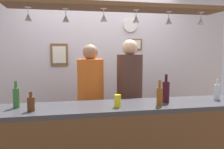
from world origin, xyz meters
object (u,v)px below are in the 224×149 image
at_px(picture_frame_lower_pair, 131,62).
at_px(wall_clock, 130,25).
at_px(person_right_brown_shirt, 129,91).
at_px(bottle_beer_amber_tall, 160,96).
at_px(bottle_beer_brown_stubby, 31,104).
at_px(person_middle_orange_shirt, 91,96).
at_px(bottle_beer_green_import, 16,97).
at_px(drink_can, 118,101).
at_px(bottle_wine_dark_red, 166,91).
at_px(picture_frame_caricature, 59,55).
at_px(bottle_soda_clear, 217,91).
at_px(picture_frame_upper_small, 135,44).

relative_size(picture_frame_lower_pair, wall_clock, 1.36).
distance_m(person_right_brown_shirt, bottle_beer_amber_tall, 0.81).
bearing_deg(picture_frame_lower_pair, bottle_beer_brown_stubby, -132.50).
bearing_deg(bottle_beer_brown_stubby, person_middle_orange_shirt, 51.23).
bearing_deg(bottle_beer_green_import, drink_can, -9.81).
bearing_deg(drink_can, bottle_wine_dark_red, 11.69).
bearing_deg(drink_can, wall_clock, 69.99).
height_order(bottle_wine_dark_red, picture_frame_caricature, picture_frame_caricature).
xyz_separation_m(person_middle_orange_shirt, bottle_beer_green_import, (-0.79, -0.61, 0.13)).
relative_size(bottle_wine_dark_red, picture_frame_lower_pair, 1.00).
relative_size(bottle_beer_green_import, picture_frame_lower_pair, 0.87).
bearing_deg(person_right_brown_shirt, bottle_beer_brown_stubby, -145.70).
distance_m(drink_can, wall_clock, 1.83).
bearing_deg(picture_frame_lower_pair, bottle_beer_amber_tall, -95.44).
xyz_separation_m(picture_frame_caricature, picture_frame_lower_pair, (1.15, 0.00, -0.12)).
relative_size(bottle_beer_brown_stubby, drink_can, 1.48).
distance_m(bottle_wine_dark_red, picture_frame_caricature, 1.83).
height_order(person_middle_orange_shirt, bottle_soda_clear, person_middle_orange_shirt).
relative_size(picture_frame_upper_small, picture_frame_lower_pair, 0.73).
distance_m(bottle_soda_clear, bottle_beer_amber_tall, 0.77).
bearing_deg(person_right_brown_shirt, bottle_soda_clear, -37.55).
bearing_deg(person_middle_orange_shirt, picture_frame_upper_small, 41.50).
distance_m(bottle_soda_clear, bottle_wine_dark_red, 0.63).
xyz_separation_m(picture_frame_caricature, picture_frame_upper_small, (1.22, 0.00, 0.16)).
relative_size(person_right_brown_shirt, bottle_beer_green_import, 6.66).
distance_m(bottle_beer_green_import, picture_frame_lower_pair, 2.05).
xyz_separation_m(bottle_wine_dark_red, bottle_beer_amber_tall, (-0.13, -0.14, -0.02)).
xyz_separation_m(bottle_wine_dark_red, drink_can, (-0.56, -0.12, -0.06)).
xyz_separation_m(person_right_brown_shirt, picture_frame_upper_small, (0.30, 0.72, 0.64)).
relative_size(drink_can, picture_frame_upper_small, 0.55).
bearing_deg(picture_frame_upper_small, bottle_soda_clear, -68.28).
relative_size(bottle_beer_amber_tall, wall_clock, 1.18).
distance_m(bottle_wine_dark_red, picture_frame_lower_pair, 1.41).
height_order(drink_can, picture_frame_caricature, picture_frame_caricature).
relative_size(person_right_brown_shirt, picture_frame_caricature, 5.09).
relative_size(person_middle_orange_shirt, bottle_soda_clear, 7.24).
distance_m(picture_frame_caricature, wall_clock, 1.22).
xyz_separation_m(bottle_beer_green_import, bottle_beer_amber_tall, (1.39, -0.19, -0.00)).
bearing_deg(person_right_brown_shirt, drink_can, -113.56).
relative_size(bottle_beer_amber_tall, picture_frame_caricature, 0.76).
bearing_deg(bottle_beer_amber_tall, picture_frame_upper_small, 82.12).
relative_size(bottle_beer_brown_stubby, bottle_beer_amber_tall, 0.69).
xyz_separation_m(bottle_beer_brown_stubby, picture_frame_caricature, (0.23, 1.50, 0.42)).
distance_m(bottle_beer_green_import, bottle_beer_amber_tall, 1.40).
distance_m(person_middle_orange_shirt, picture_frame_lower_pair, 1.12).
height_order(bottle_wine_dark_red, picture_frame_upper_small, picture_frame_upper_small).
height_order(bottle_beer_brown_stubby, bottle_beer_amber_tall, bottle_beer_amber_tall).
height_order(person_right_brown_shirt, drink_can, person_right_brown_shirt).
bearing_deg(wall_clock, bottle_soda_clear, -64.93).
distance_m(person_middle_orange_shirt, bottle_soda_clear, 1.51).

